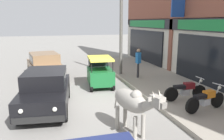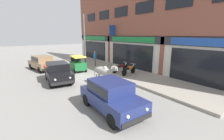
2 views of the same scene
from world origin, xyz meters
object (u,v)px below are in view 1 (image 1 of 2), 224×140
(car_0, at_px, (45,64))
(auto_rickshaw, at_px, (100,74))
(cow, at_px, (132,102))
(motorcycle_1, at_px, (206,100))
(car_2, at_px, (46,88))
(pedestrian, at_px, (138,60))
(motorcycle_0, at_px, (186,90))
(utility_pole, at_px, (121,27))

(car_0, distance_m, auto_rickshaw, 3.79)
(cow, xyz_separation_m, motorcycle_1, (-0.59, 2.98, -0.46))
(car_2, bearing_deg, pedestrian, 120.46)
(cow, relative_size, car_2, 0.56)
(motorcycle_0, bearing_deg, utility_pole, -168.30)
(pedestrian, bearing_deg, motorcycle_1, 4.87)
(car_0, relative_size, pedestrian, 2.37)
(car_2, distance_m, auto_rickshaw, 3.39)
(car_0, bearing_deg, utility_pole, 78.22)
(car_2, bearing_deg, cow, 40.92)
(auto_rickshaw, bearing_deg, motorcycle_0, 40.28)
(motorcycle_0, distance_m, motorcycle_1, 1.11)
(car_2, xyz_separation_m, pedestrian, (-2.89, 4.91, 0.33))
(cow, relative_size, car_0, 0.55)
(cow, xyz_separation_m, car_0, (-7.60, -2.44, -0.19))
(car_2, xyz_separation_m, motorcycle_0, (1.01, 5.29, -0.26))
(car_0, xyz_separation_m, car_2, (4.89, 0.09, 0.00))
(motorcycle_0, bearing_deg, motorcycle_1, 2.17)
(cow, distance_m, car_2, 3.60)
(car_0, bearing_deg, motorcycle_1, 37.76)
(cow, height_order, car_0, cow)
(motorcycle_0, height_order, utility_pole, utility_pole)
(car_0, bearing_deg, car_2, 1.09)
(cow, bearing_deg, car_0, -162.17)
(cow, relative_size, utility_pole, 0.38)
(auto_rickshaw, distance_m, pedestrian, 2.49)
(motorcycle_1, relative_size, pedestrian, 1.12)
(car_2, bearing_deg, motorcycle_0, 79.15)
(motorcycle_1, bearing_deg, cow, -78.81)
(cow, distance_m, utility_pole, 7.21)
(car_0, bearing_deg, auto_rickshaw, 44.75)
(car_2, relative_size, auto_rickshaw, 1.84)
(car_0, xyz_separation_m, motorcycle_1, (7.01, 5.43, -0.26))
(cow, xyz_separation_m, utility_pole, (-6.69, 1.91, 1.90))
(cow, bearing_deg, pedestrian, 155.45)
(car_0, height_order, car_2, same)
(car_2, bearing_deg, auto_rickshaw, 130.57)
(auto_rickshaw, bearing_deg, utility_pole, 136.45)
(motorcycle_0, height_order, motorcycle_1, same)
(motorcycle_0, bearing_deg, car_2, -100.85)
(auto_rickshaw, bearing_deg, cow, -2.54)
(auto_rickshaw, xyz_separation_m, utility_pole, (-1.78, 1.69, 2.25))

